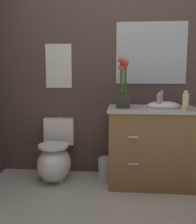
# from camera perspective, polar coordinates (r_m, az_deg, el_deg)

# --- Properties ---
(wall_back) EXTENTS (4.49, 0.05, 2.50)m
(wall_back) POSITION_cam_1_polar(r_m,az_deg,el_deg) (3.38, 7.69, 8.25)
(wall_back) COLOR #4C3D38
(wall_back) RESTS_ON ground_plane
(toilet) EXTENTS (0.38, 0.59, 0.69)m
(toilet) POSITION_cam_1_polar(r_m,az_deg,el_deg) (3.34, -8.63, -9.31)
(toilet) COLOR white
(toilet) RESTS_ON ground_plane
(vanity_cabinet) EXTENTS (0.94, 0.56, 1.04)m
(vanity_cabinet) POSITION_cam_1_polar(r_m,az_deg,el_deg) (3.18, 10.67, -6.59)
(vanity_cabinet) COLOR brown
(vanity_cabinet) RESTS_ON ground_plane
(flower_vase) EXTENTS (0.14, 0.14, 0.53)m
(flower_vase) POSITION_cam_1_polar(r_m,az_deg,el_deg) (3.02, 5.09, 4.76)
(flower_vase) COLOR #38332D
(flower_vase) RESTS_ON vanity_cabinet
(soap_bottle) EXTENTS (0.06, 0.06, 0.20)m
(soap_bottle) POSITION_cam_1_polar(r_m,az_deg,el_deg) (2.97, 17.25, 2.09)
(soap_bottle) COLOR beige
(soap_bottle) RESTS_ON vanity_cabinet
(lotion_bottle) EXTENTS (0.06, 0.06, 0.17)m
(lotion_bottle) POSITION_cam_1_polar(r_m,az_deg,el_deg) (3.03, 12.22, 2.13)
(lotion_bottle) COLOR #B28CBF
(lotion_bottle) RESTS_ON vanity_cabinet
(trash_bin) EXTENTS (0.18, 0.18, 0.27)m
(trash_bin) POSITION_cam_1_polar(r_m,az_deg,el_deg) (3.31, 1.63, -11.35)
(trash_bin) COLOR #B7B7BC
(trash_bin) RESTS_ON ground_plane
(wall_poster) EXTENTS (0.31, 0.01, 0.52)m
(wall_poster) POSITION_cam_1_polar(r_m,az_deg,el_deg) (3.44, -7.94, 9.14)
(wall_poster) COLOR silver
(wall_mirror) EXTENTS (0.80, 0.01, 0.70)m
(wall_mirror) POSITION_cam_1_polar(r_m,az_deg,el_deg) (3.37, 10.67, 11.59)
(wall_mirror) COLOR #B2BCC6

